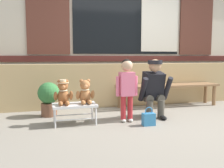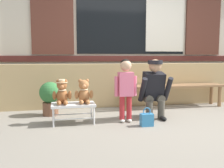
# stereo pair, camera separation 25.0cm
# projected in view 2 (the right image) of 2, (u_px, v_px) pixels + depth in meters

# --- Properties ---
(ground_plane) EXTENTS (60.00, 60.00, 0.00)m
(ground_plane) POSITION_uv_depth(u_px,v_px,m) (166.00, 122.00, 3.79)
(ground_plane) COLOR gray
(brick_low_wall) EXTENTS (7.14, 0.25, 0.85)m
(brick_low_wall) POSITION_uv_depth(u_px,v_px,m) (138.00, 84.00, 5.13)
(brick_low_wall) COLOR tan
(brick_low_wall) RESTS_ON ground
(shop_facade) EXTENTS (7.29, 0.26, 3.31)m
(shop_facade) POSITION_uv_depth(u_px,v_px,m) (131.00, 26.00, 5.49)
(shop_facade) COLOR beige
(shop_facade) RESTS_ON ground
(wooden_bench_long) EXTENTS (2.10, 0.40, 0.44)m
(wooden_bench_long) POSITION_uv_depth(u_px,v_px,m) (172.00, 88.00, 4.90)
(wooden_bench_long) COLOR #8E6642
(wooden_bench_long) RESTS_ON ground
(small_display_bench) EXTENTS (0.64, 0.36, 0.30)m
(small_display_bench) POSITION_uv_depth(u_px,v_px,m) (73.00, 106.00, 3.71)
(small_display_bench) COLOR silver
(small_display_bench) RESTS_ON ground
(teddy_bear_with_hat) EXTENTS (0.28, 0.27, 0.36)m
(teddy_bear_with_hat) POSITION_uv_depth(u_px,v_px,m) (62.00, 92.00, 3.66)
(teddy_bear_with_hat) COLOR #93562D
(teddy_bear_with_hat) RESTS_ON small_display_bench
(teddy_bear_plain) EXTENTS (0.28, 0.26, 0.36)m
(teddy_bear_plain) POSITION_uv_depth(u_px,v_px,m) (84.00, 92.00, 3.72)
(teddy_bear_plain) COLOR #A86B3D
(teddy_bear_plain) RESTS_ON small_display_bench
(child_standing) EXTENTS (0.35, 0.18, 0.96)m
(child_standing) POSITION_uv_depth(u_px,v_px,m) (126.00, 83.00, 3.76)
(child_standing) COLOR #B7282D
(child_standing) RESTS_ON ground
(adult_crouching) EXTENTS (0.50, 0.49, 0.95)m
(adult_crouching) POSITION_uv_depth(u_px,v_px,m) (154.00, 89.00, 4.00)
(adult_crouching) COLOR #4C473D
(adult_crouching) RESTS_ON ground
(handbag_on_ground) EXTENTS (0.18, 0.11, 0.27)m
(handbag_on_ground) POSITION_uv_depth(u_px,v_px,m) (147.00, 119.00, 3.58)
(handbag_on_ground) COLOR teal
(handbag_on_ground) RESTS_ON ground
(potted_plant) EXTENTS (0.36, 0.36, 0.57)m
(potted_plant) POSITION_uv_depth(u_px,v_px,m) (50.00, 96.00, 4.22)
(potted_plant) COLOR brown
(potted_plant) RESTS_ON ground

